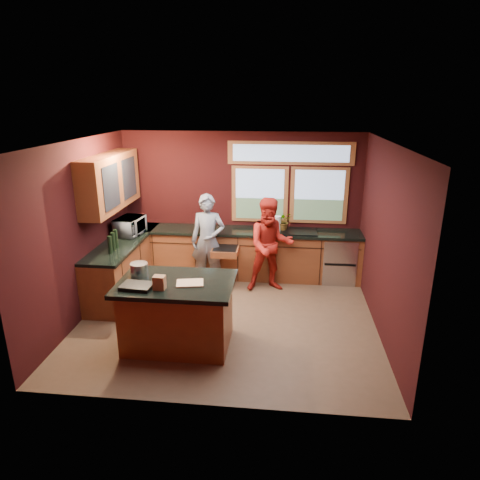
% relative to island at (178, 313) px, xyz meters
% --- Properties ---
extents(floor, '(4.50, 4.50, 0.00)m').
position_rel_island_xyz_m(floor, '(0.58, 0.79, -0.48)').
color(floor, brown).
rests_on(floor, ground).
extents(room_shell, '(4.52, 4.02, 2.71)m').
position_rel_island_xyz_m(room_shell, '(-0.01, 1.11, 1.32)').
color(room_shell, black).
rests_on(room_shell, ground).
extents(back_counter, '(4.50, 0.64, 0.93)m').
position_rel_island_xyz_m(back_counter, '(0.78, 2.49, -0.01)').
color(back_counter, '#642E17').
rests_on(back_counter, floor).
extents(left_counter, '(0.64, 2.30, 0.93)m').
position_rel_island_xyz_m(left_counter, '(-1.36, 1.64, -0.01)').
color(left_counter, '#642E17').
rests_on(left_counter, floor).
extents(island, '(1.55, 1.05, 0.95)m').
position_rel_island_xyz_m(island, '(0.00, 0.00, 0.00)').
color(island, '#642E17').
rests_on(island, floor).
extents(person_grey, '(0.62, 0.41, 1.69)m').
position_rel_island_xyz_m(person_grey, '(0.06, 2.04, 0.36)').
color(person_grey, slate).
rests_on(person_grey, floor).
extents(person_red, '(0.92, 0.78, 1.68)m').
position_rel_island_xyz_m(person_red, '(1.18, 1.93, 0.36)').
color(person_red, '#A71C13').
rests_on(person_red, floor).
extents(microwave, '(0.46, 0.62, 0.32)m').
position_rel_island_xyz_m(microwave, '(-1.34, 1.97, 0.61)').
color(microwave, '#999999').
rests_on(microwave, left_counter).
extents(potted_plant, '(0.32, 0.27, 0.35)m').
position_rel_island_xyz_m(potted_plant, '(1.40, 2.54, 0.63)').
color(potted_plant, '#999999').
rests_on(potted_plant, back_counter).
extents(paper_towel, '(0.12, 0.12, 0.28)m').
position_rel_island_xyz_m(paper_towel, '(1.29, 2.49, 0.59)').
color(paper_towel, white).
rests_on(paper_towel, back_counter).
extents(cutting_board, '(0.39, 0.31, 0.02)m').
position_rel_island_xyz_m(cutting_board, '(0.20, -0.05, 0.48)').
color(cutting_board, tan).
rests_on(cutting_board, island).
extents(stock_pot, '(0.24, 0.24, 0.18)m').
position_rel_island_xyz_m(stock_pot, '(-0.55, 0.15, 0.56)').
color(stock_pot, silver).
rests_on(stock_pot, island).
extents(paper_bag, '(0.15, 0.13, 0.18)m').
position_rel_island_xyz_m(paper_bag, '(-0.15, -0.25, 0.56)').
color(paper_bag, brown).
rests_on(paper_bag, island).
extents(black_tray, '(0.42, 0.31, 0.05)m').
position_rel_island_xyz_m(black_tray, '(-0.45, -0.25, 0.49)').
color(black_tray, black).
rests_on(black_tray, island).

